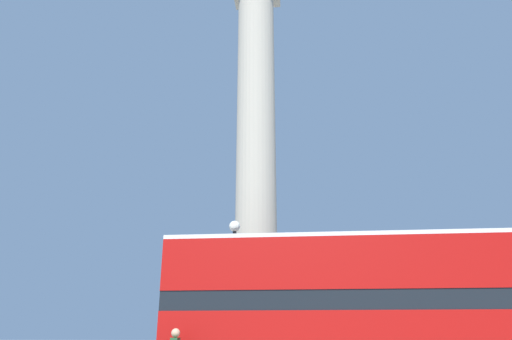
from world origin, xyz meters
name	(u,v)px	position (x,y,z in m)	size (l,w,h in m)	color
monument_column	(256,199)	(0.00, 0.00, 7.59)	(5.67, 5.67, 21.55)	#ADA593
bus_a	(344,306)	(3.24, -6.39, 2.42)	(10.45, 2.73, 4.38)	#A80F0C
equestrian_statue	(443,324)	(8.60, 2.93, 2.05)	(3.48, 3.27, 6.39)	#ADA593
street_lamp	(234,286)	(-0.51, -3.24, 3.30)	(0.43, 0.43, 5.80)	black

